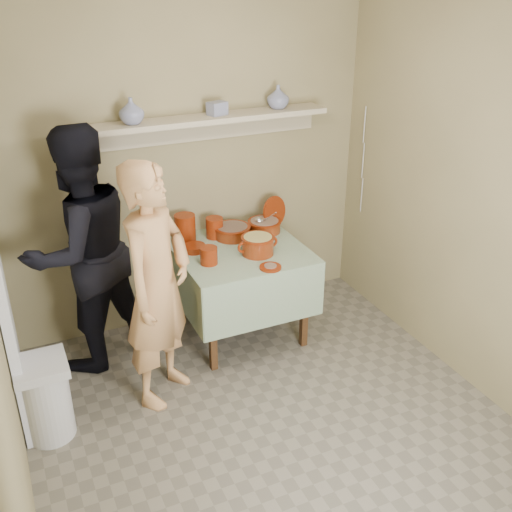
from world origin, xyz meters
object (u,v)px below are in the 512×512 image
serving_table (240,262)px  cazuela_rice (258,244)px  person_cook (157,286)px  trash_bin (46,399)px  person_helper (82,251)px

serving_table → cazuela_rice: size_ratio=2.95×
person_cook → trash_bin: 0.98m
person_cook → trash_bin: (-0.79, -0.11, -0.57)m
person_cook → cazuela_rice: person_cook is taller
person_cook → person_helper: size_ratio=0.94×
person_helper → cazuela_rice: person_helper is taller
cazuela_rice → serving_table: bearing=120.6°
person_helper → cazuela_rice: size_ratio=5.49×
person_helper → trash_bin: size_ratio=3.24×
person_cook → cazuela_rice: (0.87, 0.34, -0.00)m
serving_table → person_cook: bearing=-148.2°
person_helper → trash_bin: bearing=37.3°
person_cook → serving_table: person_cook is taller
cazuela_rice → person_cook: bearing=-158.8°
person_helper → trash_bin: (-0.42, -0.73, -0.62)m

